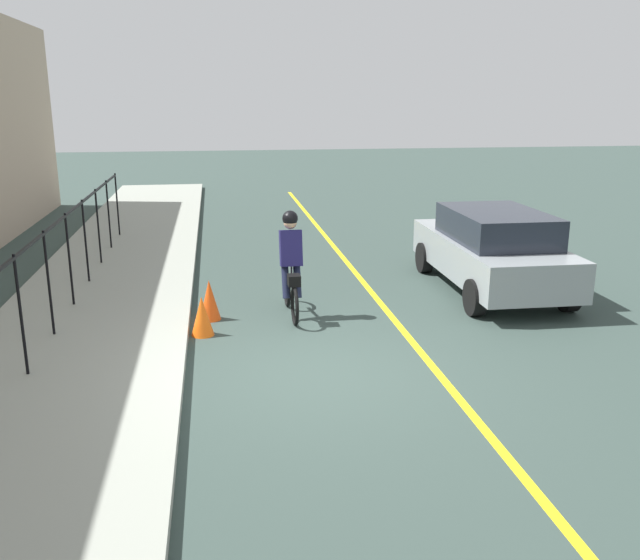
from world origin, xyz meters
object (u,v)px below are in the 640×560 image
object	(u,v)px
cyclist_lead	(291,265)
traffic_cone_near	(202,316)
traffic_cone_far	(210,300)
patrol_sedan	(492,249)

from	to	relation	value
cyclist_lead	traffic_cone_near	xyz separation A→B (m)	(-0.71, 1.49, -0.59)
traffic_cone_near	traffic_cone_far	world-z (taller)	traffic_cone_far
cyclist_lead	traffic_cone_far	xyz separation A→B (m)	(0.06, 1.37, -0.57)
cyclist_lead	traffic_cone_far	world-z (taller)	cyclist_lead
traffic_cone_far	cyclist_lead	bearing A→B (deg)	-92.56
cyclist_lead	patrol_sedan	distance (m)	4.11
cyclist_lead	patrol_sedan	world-z (taller)	cyclist_lead
traffic_cone_near	cyclist_lead	bearing A→B (deg)	-64.55
patrol_sedan	traffic_cone_far	distance (m)	5.46
patrol_sedan	cyclist_lead	bearing A→B (deg)	105.14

